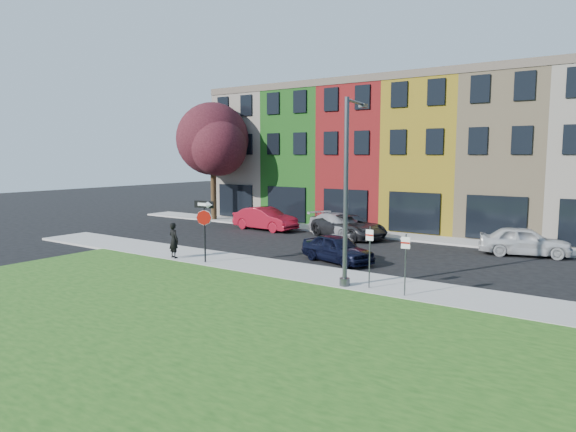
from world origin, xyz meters
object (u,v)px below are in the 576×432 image
Objects in this scene: stop_sign at (204,219)px; street_lamp at (348,192)px; sedan_near at (337,249)px; man at (174,240)px.

street_lamp is (7.51, 0.11, 1.55)m from stop_sign.
street_lamp is at bearing -8.93° from stop_sign.
sedan_near is at bearing 29.85° from stop_sign.
man is at bearing 173.68° from stop_sign.
stop_sign is 7.67m from street_lamp.
man is 8.03m from sedan_near.
sedan_near is (4.89, 4.04, -1.52)m from stop_sign.
street_lamp reaches higher than stop_sign.
sedan_near is (6.86, 4.16, -0.32)m from man.
sedan_near is at bearing -136.83° from man.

